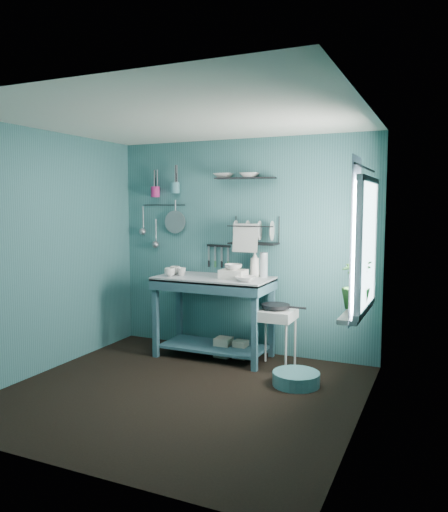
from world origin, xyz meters
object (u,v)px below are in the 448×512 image
at_px(water_bottle, 264,265).
at_px(potted_plant, 356,284).
at_px(frying_pan, 276,306).
at_px(soap_bottle, 255,264).
at_px(mug_mid, 182,272).
at_px(colander, 175,222).
at_px(work_counter, 214,317).
at_px(storage_tin_large, 224,347).
at_px(dish_rack, 254,230).
at_px(wash_tub, 233,274).
at_px(utensil_cup_teal, 175,188).
at_px(hotplate_stand, 275,339).
at_px(storage_tin_small, 241,349).
at_px(mug_left, 170,272).
at_px(utensil_cup_magenta, 155,192).
at_px(floor_basin, 296,379).
at_px(mug_right, 175,270).

relative_size(water_bottle, potted_plant, 0.62).
bearing_deg(frying_pan, soap_bottle, 140.24).
distance_m(mug_mid, colander, 0.74).
bearing_deg(work_counter, storage_tin_large, 37.42).
bearing_deg(dish_rack, potted_plant, -44.36).
bearing_deg(colander, wash_tub, -20.65).
relative_size(utensil_cup_teal, colander, 0.46).
relative_size(hotplate_stand, potted_plant, 1.42).
distance_m(mug_mid, storage_tin_small, 1.11).
xyz_separation_m(water_bottle, storage_tin_small, (-0.22, -0.14, -0.97)).
xyz_separation_m(work_counter, soap_bottle, (0.42, 0.20, 0.61)).
height_order(dish_rack, utensil_cup_teal, utensil_cup_teal).
bearing_deg(utensil_cup_teal, soap_bottle, -5.37).
relative_size(mug_mid, hotplate_stand, 0.16).
bearing_deg(hotplate_stand, utensil_cup_teal, 163.61).
xyz_separation_m(soap_bottle, hotplate_stand, (0.35, -0.29, -0.76)).
bearing_deg(soap_bottle, wash_tub, -127.69).
height_order(work_counter, utensil_cup_teal, utensil_cup_teal).
height_order(work_counter, water_bottle, water_bottle).
distance_m(soap_bottle, frying_pan, 0.60).
height_order(mug_left, storage_tin_large, mug_left).
distance_m(mug_mid, utensil_cup_magenta, 1.14).
relative_size(utensil_cup_teal, storage_tin_large, 0.59).
relative_size(work_counter, dish_rack, 2.38).
height_order(soap_bottle, floor_basin, soap_bottle).
height_order(hotplate_stand, storage_tin_large, hotplate_stand).
height_order(wash_tub, utensil_cup_teal, utensil_cup_teal).
xyz_separation_m(work_counter, mug_left, (-0.48, -0.16, 0.51)).
xyz_separation_m(mug_left, hotplate_stand, (1.25, 0.07, -0.66)).
relative_size(mug_left, colander, 0.44).
bearing_deg(potted_plant, dish_rack, 145.06).
relative_size(mug_right, utensil_cup_magenta, 0.95).
relative_size(soap_bottle, floor_basin, 0.65).
height_order(wash_tub, utensil_cup_magenta, utensil_cup_magenta).
bearing_deg(water_bottle, utensil_cup_teal, 176.05).
distance_m(work_counter, soap_bottle, 0.77).
bearing_deg(storage_tin_large, dish_rack, 35.21).
bearing_deg(mug_mid, floor_basin, -16.48).
distance_m(wash_tub, potted_plant, 1.57).
relative_size(storage_tin_small, floor_basin, 0.44).
height_order(mug_mid, colander, colander).
relative_size(work_counter, storage_tin_small, 6.53).
bearing_deg(frying_pan, water_bottle, 128.70).
bearing_deg(floor_basin, mug_right, 162.72).
height_order(wash_tub, floor_basin, wash_tub).
relative_size(mug_right, colander, 0.44).
bearing_deg(mug_right, mug_mid, -26.57).
relative_size(utensil_cup_teal, floor_basin, 0.28).
xyz_separation_m(mug_right, soap_bottle, (0.92, 0.20, 0.10)).
xyz_separation_m(utensil_cup_teal, storage_tin_large, (0.76, -0.25, -1.83)).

